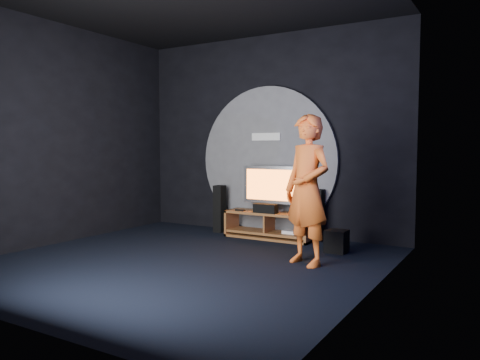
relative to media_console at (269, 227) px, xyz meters
name	(u,v)px	position (x,y,z in m)	size (l,w,h in m)	color
floor	(183,262)	(-0.25, -2.05, -0.19)	(5.00, 5.00, 0.00)	black
back_wall	(269,135)	(-0.25, 0.45, 1.56)	(5.00, 0.04, 3.50)	black
front_wall	(1,122)	(-0.25, -4.55, 1.56)	(5.00, 0.04, 3.50)	black
left_wall	(56,134)	(-2.75, -2.05, 1.56)	(0.04, 5.00, 3.50)	black
right_wall	(374,127)	(2.25, -2.05, 1.56)	(0.04, 5.00, 3.50)	black
wall_disc_panel	(267,161)	(-0.25, 0.39, 1.11)	(2.60, 0.11, 2.60)	#515156
media_console	(269,227)	(0.00, 0.00, 0.00)	(1.52, 0.45, 0.45)	#A15731
tv	(271,187)	(-0.01, 0.07, 0.68)	(1.02, 0.22, 0.77)	#B2B2BA
center_speaker	(266,208)	(-0.01, -0.13, 0.33)	(0.40, 0.15, 0.15)	black
remote	(240,210)	(-0.51, -0.12, 0.27)	(0.18, 0.05, 0.02)	black
tower_speaker_left	(220,209)	(-1.06, 0.08, 0.23)	(0.17, 0.19, 0.85)	black
tower_speaker_right	(318,215)	(0.77, 0.23, 0.23)	(0.17, 0.19, 0.85)	black
subwoofer	(337,241)	(1.32, -0.42, -0.03)	(0.30, 0.30, 0.33)	black
player	(307,190)	(1.21, -1.31, 0.79)	(0.72, 0.47, 1.96)	orange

